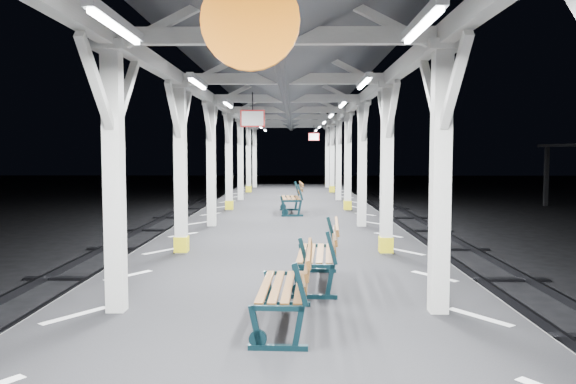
{
  "coord_description": "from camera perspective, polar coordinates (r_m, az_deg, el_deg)",
  "views": [
    {
      "loc": [
        0.23,
        -8.86,
        3.0
      ],
      "look_at": [
        0.09,
        2.09,
        2.2
      ],
      "focal_mm": 35.0,
      "sensor_mm": 36.0,
      "label": 1
    }
  ],
  "objects": [
    {
      "name": "ground",
      "position": [
        9.35,
        -0.72,
        -14.53
      ],
      "size": [
        120.0,
        120.0,
        0.0
      ],
      "primitive_type": "plane",
      "color": "black",
      "rests_on": "ground"
    },
    {
      "name": "platform",
      "position": [
        9.2,
        -0.73,
        -11.58
      ],
      "size": [
        6.0,
        50.0,
        1.0
      ],
      "primitive_type": "cube",
      "color": "black",
      "rests_on": "ground"
    },
    {
      "name": "hazard_stripes_left",
      "position": [
        9.46,
        -15.89,
        -8.16
      ],
      "size": [
        1.0,
        48.0,
        0.01
      ],
      "primitive_type": "cube",
      "color": "silver",
      "rests_on": "platform"
    },
    {
      "name": "hazard_stripes_right",
      "position": [
        9.35,
        14.63,
        -8.29
      ],
      "size": [
        1.0,
        48.0,
        0.01
      ],
      "primitive_type": "cube",
      "color": "silver",
      "rests_on": "platform"
    },
    {
      "name": "canopy",
      "position": [
        8.98,
        -0.75,
        14.17
      ],
      "size": [
        5.4,
        49.0,
        4.65
      ],
      "color": "silver",
      "rests_on": "platform"
    },
    {
      "name": "bench_near",
      "position": [
        6.48,
        0.36,
        -9.35
      ],
      "size": [
        0.7,
        1.7,
        0.91
      ],
      "rotation": [
        0.0,
        0.0,
        -0.04
      ],
      "color": "black",
      "rests_on": "platform"
    },
    {
      "name": "bench_mid",
      "position": [
        8.44,
        3.54,
        -6.05
      ],
      "size": [
        0.76,
        1.77,
        0.94
      ],
      "rotation": [
        0.0,
        0.0,
        -0.06
      ],
      "color": "black",
      "rests_on": "platform"
    },
    {
      "name": "bench_far",
      "position": [
        17.97,
        0.64,
        -0.5
      ],
      "size": [
        0.79,
        1.88,
        1.0
      ],
      "rotation": [
        0.0,
        0.0,
        0.05
      ],
      "color": "black",
      "rests_on": "platform"
    }
  ]
}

